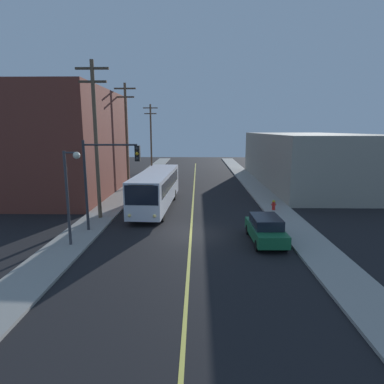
{
  "coord_description": "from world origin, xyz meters",
  "views": [
    {
      "loc": [
        0.45,
        -20.51,
        6.84
      ],
      "look_at": [
        0.0,
        4.35,
        2.0
      ],
      "focal_mm": 30.26,
      "sensor_mm": 36.0,
      "label": 1
    }
  ],
  "objects_px": {
    "utility_pole_far": "(151,134)",
    "street_lamp_left": "(70,184)",
    "parked_car_green": "(266,229)",
    "utility_pole_mid": "(127,132)",
    "traffic_signal_left_corner": "(108,169)",
    "fire_hydrant": "(274,205)",
    "utility_pole_near": "(96,135)",
    "city_bus": "(156,188)"
  },
  "relations": [
    {
      "from": "traffic_signal_left_corner",
      "to": "fire_hydrant",
      "type": "height_order",
      "value": "traffic_signal_left_corner"
    },
    {
      "from": "traffic_signal_left_corner",
      "to": "street_lamp_left",
      "type": "distance_m",
      "value": 3.23
    },
    {
      "from": "utility_pole_mid",
      "to": "fire_hydrant",
      "type": "height_order",
      "value": "utility_pole_mid"
    },
    {
      "from": "utility_pole_near",
      "to": "utility_pole_mid",
      "type": "bearing_deg",
      "value": 92.29
    },
    {
      "from": "utility_pole_mid",
      "to": "traffic_signal_left_corner",
      "type": "height_order",
      "value": "utility_pole_mid"
    },
    {
      "from": "parked_car_green",
      "to": "utility_pole_far",
      "type": "relative_size",
      "value": 0.42
    },
    {
      "from": "utility_pole_near",
      "to": "traffic_signal_left_corner",
      "type": "height_order",
      "value": "utility_pole_near"
    },
    {
      "from": "utility_pole_near",
      "to": "utility_pole_mid",
      "type": "distance_m",
      "value": 12.83
    },
    {
      "from": "fire_hydrant",
      "to": "traffic_signal_left_corner",
      "type": "bearing_deg",
      "value": -154.96
    },
    {
      "from": "city_bus",
      "to": "utility_pole_mid",
      "type": "height_order",
      "value": "utility_pole_mid"
    },
    {
      "from": "fire_hydrant",
      "to": "utility_pole_mid",
      "type": "bearing_deg",
      "value": 144.73
    },
    {
      "from": "city_bus",
      "to": "traffic_signal_left_corner",
      "type": "relative_size",
      "value": 2.04
    },
    {
      "from": "city_bus",
      "to": "parked_car_green",
      "type": "xyz_separation_m",
      "value": [
        7.79,
        -8.69,
        -0.98
      ]
    },
    {
      "from": "traffic_signal_left_corner",
      "to": "street_lamp_left",
      "type": "bearing_deg",
      "value": -116.41
    },
    {
      "from": "parked_car_green",
      "to": "traffic_signal_left_corner",
      "type": "bearing_deg",
      "value": 169.68
    },
    {
      "from": "utility_pole_mid",
      "to": "utility_pole_far",
      "type": "bearing_deg",
      "value": 89.11
    },
    {
      "from": "parked_car_green",
      "to": "utility_pole_mid",
      "type": "relative_size",
      "value": 0.38
    },
    {
      "from": "utility_pole_near",
      "to": "utility_pole_far",
      "type": "bearing_deg",
      "value": 90.46
    },
    {
      "from": "street_lamp_left",
      "to": "fire_hydrant",
      "type": "bearing_deg",
      "value": 32.1
    },
    {
      "from": "street_lamp_left",
      "to": "fire_hydrant",
      "type": "xyz_separation_m",
      "value": [
        13.68,
        8.58,
        -3.16
      ]
    },
    {
      "from": "fire_hydrant",
      "to": "utility_pole_far",
      "type": "bearing_deg",
      "value": 117.29
    },
    {
      "from": "utility_pole_mid",
      "to": "traffic_signal_left_corner",
      "type": "relative_size",
      "value": 1.95
    },
    {
      "from": "city_bus",
      "to": "utility_pole_mid",
      "type": "bearing_deg",
      "value": 115.96
    },
    {
      "from": "utility_pole_far",
      "to": "traffic_signal_left_corner",
      "type": "distance_m",
      "value": 33.29
    },
    {
      "from": "city_bus",
      "to": "utility_pole_far",
      "type": "xyz_separation_m",
      "value": [
        -4.15,
        26.33,
        4.19
      ]
    },
    {
      "from": "utility_pole_near",
      "to": "street_lamp_left",
      "type": "bearing_deg",
      "value": -87.62
    },
    {
      "from": "city_bus",
      "to": "fire_hydrant",
      "type": "relative_size",
      "value": 14.57
    },
    {
      "from": "traffic_signal_left_corner",
      "to": "street_lamp_left",
      "type": "xyz_separation_m",
      "value": [
        -1.42,
        -2.85,
        -0.56
      ]
    },
    {
      "from": "parked_car_green",
      "to": "utility_pole_mid",
      "type": "distance_m",
      "value": 22.29
    },
    {
      "from": "city_bus",
      "to": "street_lamp_left",
      "type": "height_order",
      "value": "street_lamp_left"
    },
    {
      "from": "utility_pole_mid",
      "to": "parked_car_green",
      "type": "bearing_deg",
      "value": -55.51
    },
    {
      "from": "city_bus",
      "to": "traffic_signal_left_corner",
      "type": "bearing_deg",
      "value": -108.11
    },
    {
      "from": "utility_pole_mid",
      "to": "street_lamp_left",
      "type": "bearing_deg",
      "value": -87.69
    },
    {
      "from": "utility_pole_near",
      "to": "traffic_signal_left_corner",
      "type": "relative_size",
      "value": 1.92
    },
    {
      "from": "parked_car_green",
      "to": "utility_pole_far",
      "type": "height_order",
      "value": "utility_pole_far"
    },
    {
      "from": "city_bus",
      "to": "utility_pole_far",
      "type": "height_order",
      "value": "utility_pole_far"
    },
    {
      "from": "parked_car_green",
      "to": "fire_hydrant",
      "type": "relative_size",
      "value": 5.29
    },
    {
      "from": "traffic_signal_left_corner",
      "to": "city_bus",
      "type": "bearing_deg",
      "value": 71.89
    },
    {
      "from": "utility_pole_mid",
      "to": "city_bus",
      "type": "bearing_deg",
      "value": -64.04
    },
    {
      "from": "parked_car_green",
      "to": "traffic_signal_left_corner",
      "type": "xyz_separation_m",
      "value": [
        -10.03,
        1.83,
        3.46
      ]
    },
    {
      "from": "utility_pole_far",
      "to": "street_lamp_left",
      "type": "distance_m",
      "value": 36.12
    },
    {
      "from": "utility_pole_far",
      "to": "street_lamp_left",
      "type": "height_order",
      "value": "utility_pole_far"
    }
  ]
}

